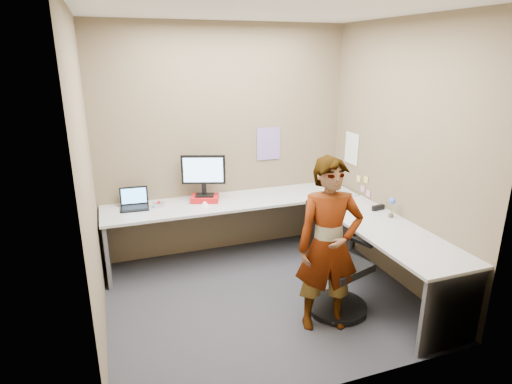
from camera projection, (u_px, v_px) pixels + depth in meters
name	position (u px, v px, depth m)	size (l,w,h in m)	color
ground	(263.00, 298.00, 4.32)	(3.00, 3.00, 0.00)	#27272D
wall_back	(225.00, 142.00, 5.07)	(3.00, 3.00, 0.00)	brown
wall_right	(400.00, 156.00, 4.38)	(2.70, 2.70, 0.00)	brown
wall_left	(88.00, 185.00, 3.42)	(2.70, 2.70, 0.00)	brown
ceiling	(264.00, 9.00, 3.48)	(3.00, 3.00, 0.00)	white
desk	(288.00, 225.00, 4.62)	(2.98, 2.58, 0.73)	silver
paper_ream	(205.00, 198.00, 4.93)	(0.31, 0.23, 0.06)	#B81215
monitor	(203.00, 172.00, 4.85)	(0.49, 0.22, 0.47)	black
laptop	(134.00, 203.00, 4.72)	(0.32, 0.27, 0.22)	black
trackball_mouse	(159.00, 205.00, 4.74)	(0.12, 0.08, 0.07)	#B7B7BC
origami	(205.00, 203.00, 4.77)	(0.10, 0.10, 0.06)	white
stapler	(378.00, 208.00, 4.65)	(0.15, 0.04, 0.06)	black
flower	(392.00, 204.00, 4.41)	(0.07, 0.07, 0.22)	brown
calendar_purple	(268.00, 144.00, 5.25)	(0.30, 0.01, 0.40)	#846BB7
calendar_white	(352.00, 148.00, 5.21)	(0.01, 0.28, 0.38)	white
sticky_note_a	(366.00, 180.00, 4.99)	(0.01, 0.07, 0.07)	#F2E059
sticky_note_b	(363.00, 189.00, 5.08)	(0.01, 0.07, 0.07)	pink
sticky_note_c	(368.00, 194.00, 4.98)	(0.01, 0.07, 0.07)	pink
sticky_note_d	(359.00, 179.00, 5.14)	(0.01, 0.07, 0.07)	#F2E059
office_chair	(334.00, 266.00, 4.03)	(0.62, 0.60, 1.08)	black
person	(329.00, 246.00, 3.67)	(0.57, 0.37, 1.56)	#999399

